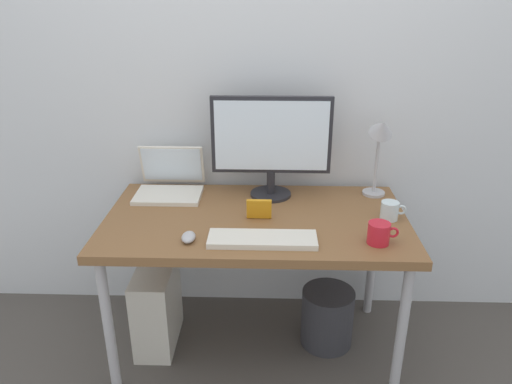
{
  "coord_description": "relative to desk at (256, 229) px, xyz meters",
  "views": [
    {
      "loc": [
        0.06,
        -1.97,
        1.69
      ],
      "look_at": [
        0.0,
        0.0,
        0.85
      ],
      "focal_mm": 34.24,
      "sensor_mm": 36.0,
      "label": 1
    }
  ],
  "objects": [
    {
      "name": "desk_lamp",
      "position": [
        0.58,
        0.24,
        0.35
      ],
      "size": [
        0.11,
        0.16,
        0.42
      ],
      "color": "#B2B2B7",
      "rests_on": "desk"
    },
    {
      "name": "photo_frame",
      "position": [
        0.01,
        -0.02,
        0.11
      ],
      "size": [
        0.11,
        0.03,
        0.09
      ],
      "primitive_type": "cube",
      "rotation": [
        0.12,
        0.0,
        0.0
      ],
      "color": "orange",
      "rests_on": "desk"
    },
    {
      "name": "mouse",
      "position": [
        -0.27,
        -0.23,
        0.08
      ],
      "size": [
        0.06,
        0.09,
        0.03
      ],
      "primitive_type": "ellipsoid",
      "color": "#B2B2B7",
      "rests_on": "desk"
    },
    {
      "name": "monitor",
      "position": [
        0.06,
        0.24,
        0.34
      ],
      "size": [
        0.57,
        0.2,
        0.49
      ],
      "color": "#232328",
      "rests_on": "desk"
    },
    {
      "name": "glass_cup",
      "position": [
        0.59,
        -0.01,
        0.1
      ],
      "size": [
        0.11,
        0.08,
        0.08
      ],
      "color": "silver",
      "rests_on": "desk"
    },
    {
      "name": "computer_tower",
      "position": [
        -0.5,
        0.03,
        -0.46
      ],
      "size": [
        0.18,
        0.36,
        0.42
      ],
      "primitive_type": "cube",
      "color": "silver",
      "rests_on": "ground_plane"
    },
    {
      "name": "ground_plane",
      "position": [
        0.0,
        0.0,
        -0.67
      ],
      "size": [
        6.0,
        6.0,
        0.0
      ],
      "primitive_type": "plane",
      "color": "#4C4742"
    },
    {
      "name": "back_wall",
      "position": [
        0.0,
        0.43,
        0.63
      ],
      "size": [
        4.4,
        0.04,
        2.6
      ],
      "primitive_type": "cube",
      "color": "silver",
      "rests_on": "ground_plane"
    },
    {
      "name": "wastebasket",
      "position": [
        0.36,
        0.05,
        -0.52
      ],
      "size": [
        0.26,
        0.26,
        0.3
      ],
      "primitive_type": "cylinder",
      "color": "#333338",
      "rests_on": "ground_plane"
    },
    {
      "name": "laptop",
      "position": [
        -0.44,
        0.26,
        0.12
      ],
      "size": [
        0.32,
        0.28,
        0.22
      ],
      "color": "silver",
      "rests_on": "desk"
    },
    {
      "name": "desk",
      "position": [
        0.0,
        0.0,
        0.0
      ],
      "size": [
        1.35,
        0.75,
        0.73
      ],
      "color": "brown",
      "rests_on": "ground_plane"
    },
    {
      "name": "coffee_mug",
      "position": [
        0.5,
        -0.23,
        0.11
      ],
      "size": [
        0.12,
        0.09,
        0.09
      ],
      "color": "red",
      "rests_on": "desk"
    },
    {
      "name": "keyboard",
      "position": [
        0.03,
        -0.23,
        0.07
      ],
      "size": [
        0.44,
        0.14,
        0.02
      ],
      "primitive_type": "cube",
      "color": "silver",
      "rests_on": "desk"
    }
  ]
}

